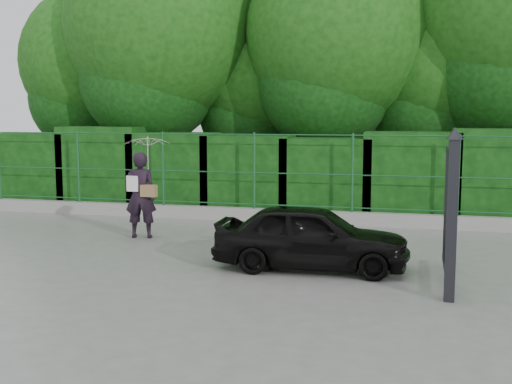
# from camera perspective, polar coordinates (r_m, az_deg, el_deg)

# --- Properties ---
(ground) EXTENTS (80.00, 80.00, 0.00)m
(ground) POSITION_cam_1_polar(r_m,az_deg,el_deg) (11.18, -7.95, -6.21)
(ground) COLOR gray
(kerb) EXTENTS (14.00, 0.25, 0.30)m
(kerb) POSITION_cam_1_polar(r_m,az_deg,el_deg) (15.33, -1.61, -1.97)
(kerb) COLOR #9E9E99
(kerb) RESTS_ON ground
(fence) EXTENTS (14.13, 0.06, 1.80)m
(fence) POSITION_cam_1_polar(r_m,az_deg,el_deg) (15.14, -0.82, 1.93)
(fence) COLOR #185328
(fence) RESTS_ON kerb
(hedge) EXTENTS (14.20, 1.20, 2.19)m
(hedge) POSITION_cam_1_polar(r_m,az_deg,el_deg) (16.16, -0.51, 1.67)
(hedge) COLOR black
(hedge) RESTS_ON ground
(trees) EXTENTS (17.10, 6.15, 8.08)m
(trees) POSITION_cam_1_polar(r_m,az_deg,el_deg) (18.17, 4.78, 13.55)
(trees) COLOR black
(trees) RESTS_ON ground
(gate) EXTENTS (0.22, 2.33, 2.36)m
(gate) POSITION_cam_1_polar(r_m,az_deg,el_deg) (9.45, 16.89, -1.54)
(gate) COLOR #222228
(gate) RESTS_ON ground
(woman) EXTENTS (0.98, 0.96, 2.09)m
(woman) POSITION_cam_1_polar(r_m,az_deg,el_deg) (13.23, -9.86, 1.78)
(woman) COLOR black
(woman) RESTS_ON ground
(car) EXTENTS (3.21, 1.38, 1.08)m
(car) POSITION_cam_1_polar(r_m,az_deg,el_deg) (10.54, 4.94, -3.96)
(car) COLOR black
(car) RESTS_ON ground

